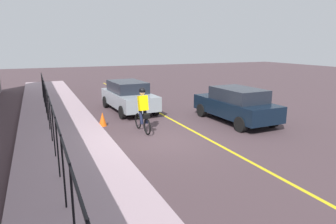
# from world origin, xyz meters

# --- Properties ---
(ground_plane) EXTENTS (80.00, 80.00, 0.00)m
(ground_plane) POSITION_xyz_m (0.00, 0.00, 0.00)
(ground_plane) COLOR #48373C
(lane_line_centre) EXTENTS (36.00, 0.12, 0.01)m
(lane_line_centre) POSITION_xyz_m (0.00, -1.60, 0.00)
(lane_line_centre) COLOR yellow
(lane_line_centre) RESTS_ON ground
(sidewalk) EXTENTS (40.00, 3.20, 0.15)m
(sidewalk) POSITION_xyz_m (0.00, 3.40, 0.07)
(sidewalk) COLOR #A88E98
(sidewalk) RESTS_ON ground
(iron_fence) EXTENTS (19.57, 0.04, 1.60)m
(iron_fence) POSITION_xyz_m (1.00, 3.80, 1.31)
(iron_fence) COLOR black
(iron_fence) RESTS_ON sidewalk
(cyclist_lead) EXTENTS (1.71, 0.37, 1.83)m
(cyclist_lead) POSITION_xyz_m (1.26, 0.31, 0.91)
(cyclist_lead) COLOR black
(cyclist_lead) RESTS_ON ground
(patrol_sedan) EXTENTS (4.45, 2.03, 1.58)m
(patrol_sedan) POSITION_xyz_m (1.14, -4.12, 0.82)
(patrol_sedan) COLOR black
(patrol_sedan) RESTS_ON ground
(parked_sedan_rear) EXTENTS (4.48, 2.09, 1.58)m
(parked_sedan_rear) POSITION_xyz_m (5.35, -0.29, 0.82)
(parked_sedan_rear) COLOR #909BA3
(parked_sedan_rear) RESTS_ON ground
(traffic_cone_near) EXTENTS (0.36, 0.36, 0.61)m
(traffic_cone_near) POSITION_xyz_m (2.86, 1.63, 0.30)
(traffic_cone_near) COLOR #FA6013
(traffic_cone_near) RESTS_ON ground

